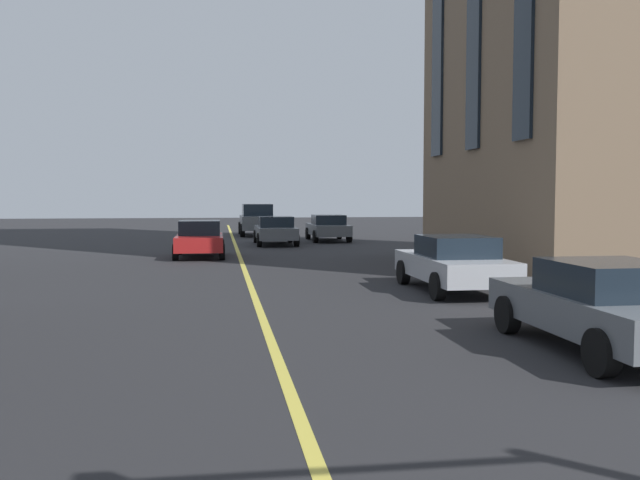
# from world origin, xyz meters

# --- Properties ---
(lane_centre_line) EXTENTS (80.00, 0.16, 0.01)m
(lane_centre_line) POSITION_xyz_m (20.00, 0.00, 0.00)
(lane_centre_line) COLOR #D8C64C
(lane_centre_line) RESTS_ON ground_plane
(car_red_near) EXTENTS (3.90, 1.89, 1.40)m
(car_red_near) POSITION_xyz_m (30.35, 1.52, 0.70)
(car_red_near) COLOR #B21E1E
(car_red_near) RESTS_ON ground_plane
(car_grey_far) EXTENTS (4.40, 1.95, 1.37)m
(car_grey_far) POSITION_xyz_m (36.76, -1.93, 0.70)
(car_grey_far) COLOR slate
(car_grey_far) RESTS_ON ground_plane
(car_silver_parked_a) EXTENTS (4.40, 1.95, 1.37)m
(car_silver_parked_a) POSITION_xyz_m (19.69, -4.90, 0.70)
(car_silver_parked_a) COLOR #B7BABF
(car_silver_parked_a) RESTS_ON ground_plane
(car_grey_trailing) EXTENTS (4.40, 1.95, 1.37)m
(car_grey_trailing) POSITION_xyz_m (13.02, -4.90, 0.70)
(car_grey_trailing) COLOR slate
(car_grey_trailing) RESTS_ON ground_plane
(car_grey_oncoming) EXTENTS (4.70, 2.14, 1.88)m
(car_grey_oncoming) POSITION_xyz_m (44.93, -1.51, 0.97)
(car_grey_oncoming) COLOR slate
(car_grey_oncoming) RESTS_ON ground_plane
(car_grey_parked_b) EXTENTS (4.40, 1.95, 1.37)m
(car_grey_parked_b) POSITION_xyz_m (39.22, -4.90, 0.70)
(car_grey_parked_b) COLOR slate
(car_grey_parked_b) RESTS_ON ground_plane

